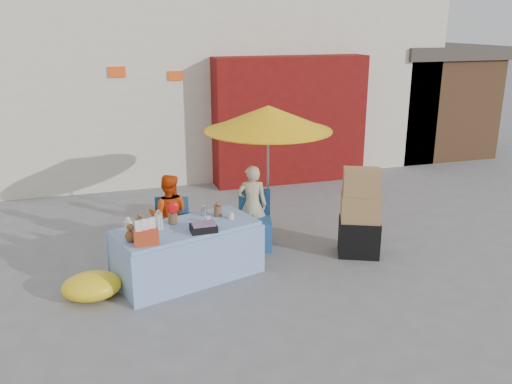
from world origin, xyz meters
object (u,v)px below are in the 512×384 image
object	(u,v)px
vendor_beige	(252,205)
umbrella	(268,119)
chair_left	(172,241)
market_table	(187,251)
vendor_orange	(169,215)
box_stack	(360,216)
chair_right	(255,231)

from	to	relation	value
vendor_beige	umbrella	size ratio (longest dim) A/B	0.59
chair_left	vendor_beige	xyz separation A→B (m)	(1.25, 0.13, 0.37)
market_table	umbrella	world-z (taller)	umbrella
vendor_orange	box_stack	size ratio (longest dim) A/B	0.93
market_table	chair_left	bearing A→B (deg)	81.06
umbrella	chair_right	bearing A→B (deg)	-136.11
chair_right	vendor_orange	bearing A→B (deg)	-171.46
market_table	chair_left	world-z (taller)	market_table
vendor_beige	umbrella	bearing A→B (deg)	-138.77
chair_left	box_stack	world-z (taller)	box_stack
chair_left	box_stack	xyz separation A→B (m)	(2.62, -0.70, 0.34)
market_table	box_stack	bearing A→B (deg)	-17.09
chair_left	vendor_orange	size ratio (longest dim) A/B	0.71
market_table	vendor_beige	world-z (taller)	vendor_beige
market_table	vendor_orange	distance (m)	0.86
vendor_orange	chair_left	bearing A→B (deg)	106.37
umbrella	vendor_orange	bearing A→B (deg)	-174.47
market_table	umbrella	distance (m)	2.32
market_table	vendor_beige	size ratio (longest dim) A/B	1.66
umbrella	chair_left	bearing A→B (deg)	-169.56
vendor_beige	market_table	bearing A→B (deg)	50.40
vendor_beige	box_stack	size ratio (longest dim) A/B	0.96
chair_right	vendor_beige	world-z (taller)	vendor_beige
vendor_beige	box_stack	world-z (taller)	box_stack
market_table	vendor_beige	xyz separation A→B (m)	(1.15, 0.83, 0.25)
chair_left	vendor_beige	bearing A→B (deg)	20.84
vendor_beige	chair_left	bearing A→B (deg)	20.84
market_table	umbrella	size ratio (longest dim) A/B	0.98
market_table	box_stack	size ratio (longest dim) A/B	1.59
chair_left	vendor_beige	size ratio (longest dim) A/B	0.68
chair_left	umbrella	bearing A→B (deg)	25.10
vendor_orange	box_stack	distance (m)	2.75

